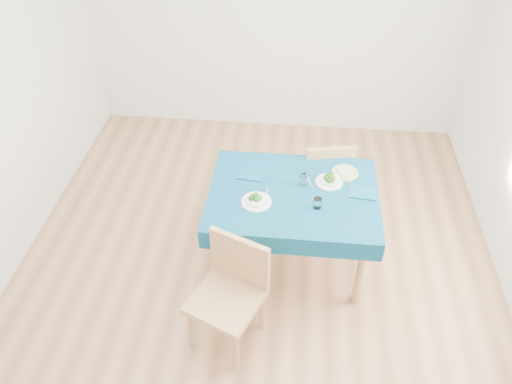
# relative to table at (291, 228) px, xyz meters

# --- Properties ---
(room_shell) EXTENTS (4.02, 4.52, 2.73)m
(room_shell) POSITION_rel_table_xyz_m (-0.27, -0.13, 0.97)
(room_shell) COLOR brown
(room_shell) RESTS_ON ground
(table) EXTENTS (1.28, 0.97, 0.76)m
(table) POSITION_rel_table_xyz_m (0.00, 0.00, 0.00)
(table) COLOR navy
(table) RESTS_ON ground
(chair_near) EXTENTS (0.60, 0.63, 1.12)m
(chair_near) POSITION_rel_table_xyz_m (-0.41, -0.80, 0.18)
(chair_near) COLOR #9F784A
(chair_near) RESTS_ON ground
(chair_far) EXTENTS (0.48, 0.51, 1.01)m
(chair_far) POSITION_rel_table_xyz_m (0.25, 0.66, 0.13)
(chair_far) COLOR #9F784A
(chair_far) RESTS_ON ground
(bowl_near) EXTENTS (0.23, 0.23, 0.07)m
(bowl_near) POSITION_rel_table_xyz_m (-0.27, -0.14, 0.41)
(bowl_near) COLOR white
(bowl_near) RESTS_ON table
(bowl_far) EXTENTS (0.21, 0.21, 0.06)m
(bowl_far) POSITION_rel_table_xyz_m (0.27, 0.15, 0.41)
(bowl_far) COLOR white
(bowl_far) RESTS_ON table
(fork_near) EXTENTS (0.05, 0.16, 0.00)m
(fork_near) POSITION_rel_table_xyz_m (-0.36, -0.14, 0.38)
(fork_near) COLOR silver
(fork_near) RESTS_ON table
(knife_near) EXTENTS (0.03, 0.23, 0.00)m
(knife_near) POSITION_rel_table_xyz_m (-0.20, -0.06, 0.38)
(knife_near) COLOR silver
(knife_near) RESTS_ON table
(fork_far) EXTENTS (0.09, 0.18, 0.00)m
(fork_far) POSITION_rel_table_xyz_m (0.11, 0.17, 0.38)
(fork_far) COLOR silver
(fork_far) RESTS_ON table
(knife_far) EXTENTS (0.05, 0.23, 0.00)m
(knife_far) POSITION_rel_table_xyz_m (0.43, 0.08, 0.38)
(knife_far) COLOR silver
(knife_far) RESTS_ON table
(napkin_near) EXTENTS (0.21, 0.15, 0.01)m
(napkin_near) POSITION_rel_table_xyz_m (-0.35, 0.18, 0.38)
(napkin_near) COLOR navy
(napkin_near) RESTS_ON table
(napkin_far) EXTENTS (0.22, 0.17, 0.01)m
(napkin_far) POSITION_rel_table_xyz_m (0.52, 0.05, 0.39)
(napkin_far) COLOR navy
(napkin_far) RESTS_ON table
(tumbler_center) EXTENTS (0.06, 0.06, 0.08)m
(tumbler_center) POSITION_rel_table_xyz_m (0.06, 0.10, 0.42)
(tumbler_center) COLOR white
(tumbler_center) RESTS_ON table
(tumbler_side) EXTENTS (0.06, 0.06, 0.08)m
(tumbler_side) POSITION_rel_table_xyz_m (0.18, -0.15, 0.42)
(tumbler_side) COLOR white
(tumbler_side) RESTS_ON table
(side_plate) EXTENTS (0.21, 0.21, 0.01)m
(side_plate) POSITION_rel_table_xyz_m (0.40, 0.28, 0.38)
(side_plate) COLOR #A4BE5C
(side_plate) RESTS_ON table
(bread_slice) EXTENTS (0.13, 0.13, 0.01)m
(bread_slice) POSITION_rel_table_xyz_m (0.40, 0.28, 0.40)
(bread_slice) COLOR beige
(bread_slice) RESTS_ON side_plate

